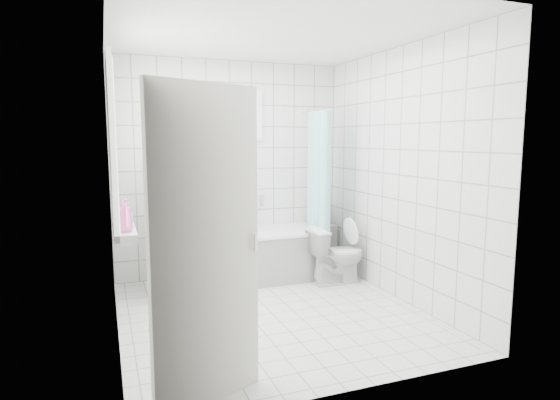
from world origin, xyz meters
name	(u,v)px	position (x,y,z in m)	size (l,w,h in m)	color
ground	(272,313)	(0.00, 0.00, 0.00)	(3.00, 3.00, 0.00)	white
ceiling	(271,34)	(0.00, 0.00, 2.60)	(3.00, 3.00, 0.00)	white
wall_back	(230,169)	(0.00, 1.50, 1.30)	(2.80, 0.02, 2.60)	white
wall_front	(352,198)	(0.00, -1.50, 1.30)	(2.80, 0.02, 2.60)	white
wall_left	(112,184)	(-1.40, 0.00, 1.30)	(0.02, 3.00, 2.60)	white
wall_right	(399,175)	(1.40, 0.00, 1.30)	(0.02, 3.00, 2.60)	white
window_left	(115,147)	(-1.35, 0.30, 1.60)	(0.01, 0.90, 1.40)	white
window_back	(239,115)	(0.10, 1.46, 1.95)	(0.50, 0.01, 0.50)	white
window_sill	(124,229)	(-1.31, 0.30, 0.86)	(0.18, 1.02, 0.08)	white
door	(207,250)	(-0.89, -1.31, 1.00)	(0.04, 0.80, 2.00)	silver
bathtub	(248,256)	(0.10, 1.12, 0.29)	(1.82, 0.77, 0.58)	white
partition_wall	(163,224)	(-0.87, 1.07, 0.75)	(0.15, 0.85, 1.50)	white
tiled_ledge	(319,246)	(1.16, 1.38, 0.28)	(0.40, 0.24, 0.55)	white
toilet	(337,255)	(1.03, 0.65, 0.33)	(0.37, 0.65, 0.66)	white
curtain_rod	(315,111)	(0.95, 1.10, 2.00)	(0.02, 0.02, 0.80)	silver
shower_curtain	(319,187)	(0.95, 0.97, 1.10)	(0.14, 0.48, 1.78)	#4DDCE3
tub_faucet	(247,205)	(0.20, 1.46, 0.85)	(0.18, 0.06, 0.06)	silver
sill_bottles	(125,215)	(-1.30, 0.18, 1.01)	(0.15, 0.71, 0.28)	#38A3FF
ledge_bottles	(319,216)	(1.15, 1.38, 0.66)	(0.20, 0.17, 0.25)	red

